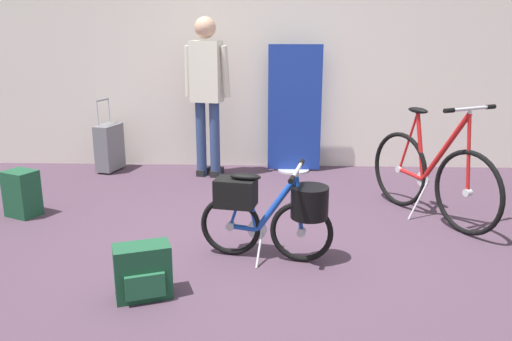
# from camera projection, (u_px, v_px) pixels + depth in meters

# --- Properties ---
(ground_plane) EXTENTS (7.45, 7.45, 0.00)m
(ground_plane) POSITION_uv_depth(u_px,v_px,m) (247.00, 252.00, 3.83)
(ground_plane) COLOR #473342
(back_wall) EXTENTS (7.45, 0.10, 3.00)m
(back_wall) POSITION_uv_depth(u_px,v_px,m) (259.00, 37.00, 5.91)
(back_wall) COLOR silver
(back_wall) RESTS_ON ground_plane
(floor_banner_stand) EXTENTS (0.60, 0.36, 1.43)m
(floor_banner_stand) POSITION_uv_depth(u_px,v_px,m) (294.00, 117.00, 5.86)
(floor_banner_stand) COLOR #B7B7BC
(floor_banner_stand) RESTS_ON ground_plane
(folding_bike_foreground) EXTENTS (0.95, 0.53, 0.69)m
(folding_bike_foreground) POSITION_uv_depth(u_px,v_px,m) (272.00, 209.00, 3.62)
(folding_bike_foreground) COLOR black
(folding_bike_foreground) RESTS_ON ground_plane
(display_bike_left) EXTENTS (0.77, 1.32, 1.02)m
(display_bike_left) POSITION_uv_depth(u_px,v_px,m) (431.00, 175.00, 4.42)
(display_bike_left) COLOR black
(display_bike_left) RESTS_ON ground_plane
(visitor_near_wall) EXTENTS (0.52, 0.32, 1.72)m
(visitor_near_wall) POSITION_uv_depth(u_px,v_px,m) (207.00, 87.00, 5.56)
(visitor_near_wall) COLOR navy
(visitor_near_wall) RESTS_ON ground_plane
(rolling_suitcase) EXTENTS (0.26, 0.39, 0.83)m
(rolling_suitcase) POSITION_uv_depth(u_px,v_px,m) (109.00, 147.00, 5.95)
(rolling_suitcase) COLOR slate
(rolling_suitcase) RESTS_ON ground_plane
(backpack_on_floor) EXTENTS (0.32, 0.31, 0.41)m
(backpack_on_floor) POSITION_uv_depth(u_px,v_px,m) (22.00, 194.00, 4.53)
(backpack_on_floor) COLOR #19472D
(backpack_on_floor) RESTS_ON ground_plane
(handbag_on_floor) EXTENTS (0.38, 0.30, 0.34)m
(handbag_on_floor) POSITION_uv_depth(u_px,v_px,m) (143.00, 272.00, 3.15)
(handbag_on_floor) COLOR #19472D
(handbag_on_floor) RESTS_ON ground_plane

